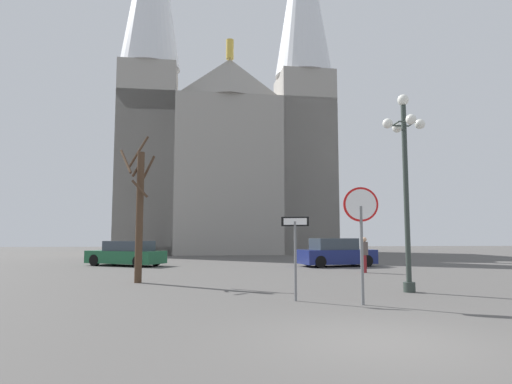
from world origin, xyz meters
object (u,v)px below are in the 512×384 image
Objects in this scene: stop_sign at (361,220)px; parked_car_far_green at (127,254)px; bare_tree at (139,210)px; pedestrian_walking at (365,251)px; street_lamp at (405,167)px; one_way_arrow_sign at (295,245)px; parked_car_near_navy at (336,253)px; cathedral at (227,134)px.

stop_sign reaches higher than parked_car_far_green.
stop_sign is at bearing -40.65° from bare_tree.
parked_car_far_green is at bearing 155.18° from pedestrian_walking.
pedestrian_walking reaches higher than parked_car_far_green.
one_way_arrow_sign is at bearing -158.24° from street_lamp.
bare_tree is 10.44m from pedestrian_walking.
bare_tree is at bearing -140.97° from parked_car_near_navy.
stop_sign is 3.63m from street_lamp.
bare_tree is at bearing -75.71° from parked_car_far_green.
pedestrian_walking is at bearing 60.77° from one_way_arrow_sign.
street_lamp is at bearing -97.52° from pedestrian_walking.
parked_car_far_green is at bearing 131.82° from street_lamp.
one_way_arrow_sign is (1.49, -30.11, -10.07)m from cathedral.
street_lamp reaches higher than parked_car_near_navy.
stop_sign is at bearing -102.16° from parked_car_near_navy.
street_lamp is 9.48m from bare_tree.
street_lamp reaches higher than stop_sign.
bare_tree is 3.40× the size of pedestrian_walking.
cathedral is 21.65× the size of pedestrian_walking.
cathedral is at bearing 105.80° from pedestrian_walking.
parked_car_near_navy is 0.93× the size of parked_car_far_green.
parked_car_near_navy is 2.69× the size of pedestrian_walking.
one_way_arrow_sign is at bearing 153.16° from stop_sign.
cathedral is 6.37× the size of bare_tree.
parked_car_far_green is at bearing -109.79° from cathedral.
cathedral is 26.99m from bare_tree.
one_way_arrow_sign reaches higher than parked_car_near_navy.
cathedral is 30.08m from street_lamp.
one_way_arrow_sign is 13.30m from parked_car_near_navy.
parked_car_far_green is at bearing 104.29° from bare_tree.
cathedral is at bearing 95.63° from stop_sign.
stop_sign is at bearing -58.84° from parked_car_far_green.
stop_sign is 0.53× the size of bare_tree.
stop_sign reaches higher than parked_car_near_navy.
bare_tree reaches higher than parked_car_near_navy.
street_lamp is 1.40× the size of parked_car_near_navy.
cathedral is 8.04× the size of parked_car_near_navy.
street_lamp reaches higher than parked_car_far_green.
bare_tree is 12.32m from parked_car_near_navy.
cathedral is at bearing 108.59° from parked_car_near_navy.
pedestrian_walking reaches higher than parked_car_near_navy.
parked_car_near_navy is at bearing 86.57° from street_lamp.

